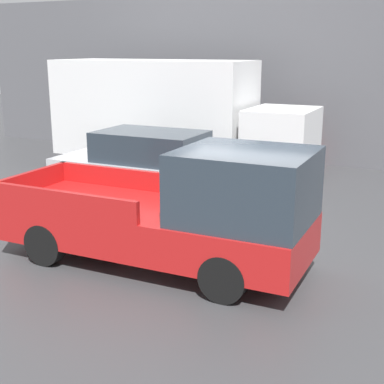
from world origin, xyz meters
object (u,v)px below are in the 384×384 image
Objects in this scene: delivery_truck at (170,113)px; newspaper_box at (307,150)px; pickup_truck at (181,213)px; car at (148,165)px.

newspaper_box is (3.60, 2.55, -1.27)m from delivery_truck.
delivery_truck reaches higher than pickup_truck.
car is 4.71× the size of newspaper_box.
pickup_truck is 9.17m from newspaper_box.
car is at bearing -115.72° from newspaper_box.
car is (-2.72, 3.62, -0.15)m from pickup_truck.
delivery_truck reaches higher than car.
newspaper_box is (-0.05, 9.16, -0.49)m from pickup_truck.
car is at bearing 126.97° from pickup_truck.
delivery_truck is at bearing 107.27° from car.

